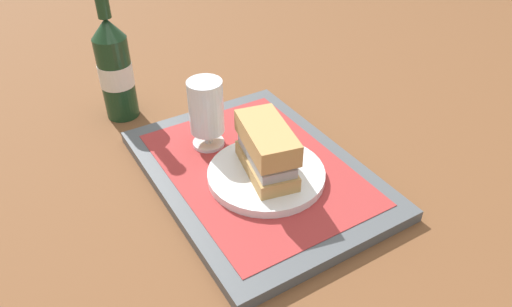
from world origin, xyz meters
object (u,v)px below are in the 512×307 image
plate (264,175)px  beer_glass (206,111)px  beer_bottle (115,68)px  sandwich (263,149)px

plate → beer_glass: (0.13, 0.03, 0.06)m
beer_bottle → sandwich: bearing=-160.2°
beer_bottle → plate: bearing=-160.5°
plate → beer_glass: 0.15m
plate → sandwich: sandwich is taller
beer_glass → beer_bottle: (0.21, 0.09, 0.01)m
sandwich → plate: bearing=-180.0°
plate → sandwich: 0.05m
sandwich → beer_glass: bearing=26.5°
plate → beer_bottle: 0.37m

